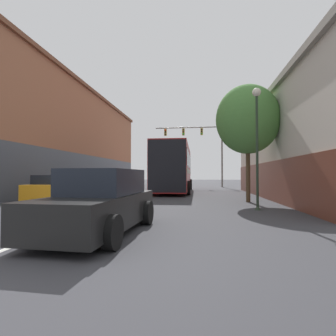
% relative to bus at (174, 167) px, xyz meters
% --- Properties ---
extents(lane_center_line, '(0.14, 45.23, 0.01)m').
position_rel_bus_xyz_m(lane_center_line, '(-1.46, -3.30, -2.07)').
color(lane_center_line, silver).
rests_on(lane_center_line, ground_plane).
extents(building_left_brick, '(9.80, 29.40, 9.51)m').
position_rel_bus_xyz_m(building_left_brick, '(-12.63, 1.20, 2.80)').
color(building_left_brick, '#A86647').
rests_on(building_left_brick, ground_plane).
extents(bus, '(2.95, 11.06, 3.72)m').
position_rel_bus_xyz_m(bus, '(0.00, 0.00, 0.00)').
color(bus, maroon).
rests_on(bus, ground_plane).
extents(hatchback_foreground, '(2.05, 4.24, 1.54)m').
position_rel_bus_xyz_m(hatchback_foreground, '(-0.22, -15.62, -1.36)').
color(hatchback_foreground, black).
rests_on(hatchback_foreground, ground_plane).
extents(parked_car_left_near, '(1.97, 4.04, 1.36)m').
position_rel_bus_xyz_m(parked_car_left_near, '(-5.26, -2.03, -1.43)').
color(parked_car_left_near, black).
rests_on(parked_car_left_near, ground_plane).
extents(parked_car_left_mid, '(2.12, 4.38, 1.27)m').
position_rel_bus_xyz_m(parked_car_left_mid, '(-5.91, 9.38, -1.46)').
color(parked_car_left_mid, red).
rests_on(parked_car_left_mid, ground_plane).
extents(parked_car_left_far, '(1.92, 3.88, 1.39)m').
position_rel_bus_xyz_m(parked_car_left_far, '(-5.46, -8.53, -1.41)').
color(parked_car_left_far, orange).
rests_on(parked_car_left_far, ground_plane).
extents(parked_car_left_distant, '(1.98, 4.31, 1.29)m').
position_rel_bus_xyz_m(parked_car_left_distant, '(-5.68, 4.02, -1.47)').
color(parked_car_left_distant, silver).
rests_on(parked_car_left_distant, ground_plane).
extents(traffic_signal_gantry, '(7.94, 0.36, 7.36)m').
position_rel_bus_xyz_m(traffic_signal_gantry, '(2.21, 9.30, 3.36)').
color(traffic_signal_gantry, '#514C47').
rests_on(traffic_signal_gantry, ground_plane).
extents(street_lamp, '(0.34, 0.34, 4.91)m').
position_rel_bus_xyz_m(street_lamp, '(4.43, -10.90, 0.92)').
color(street_lamp, '#233323').
rests_on(street_lamp, ground_plane).
extents(street_tree_near, '(3.28, 2.95, 6.11)m').
position_rel_bus_xyz_m(street_tree_near, '(4.63, -7.75, 2.22)').
color(street_tree_near, '#4C3823').
rests_on(street_tree_near, ground_plane).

